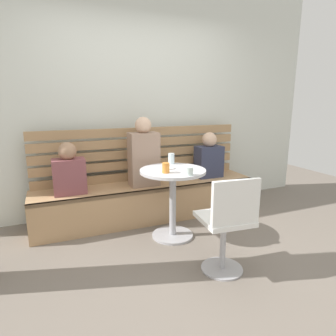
{
  "coord_description": "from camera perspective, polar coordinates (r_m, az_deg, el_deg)",
  "views": [
    {
      "loc": [
        -1.09,
        -2.04,
        1.43
      ],
      "look_at": [
        0.04,
        0.66,
        0.75
      ],
      "focal_mm": 31.07,
      "sensor_mm": 36.0,
      "label": 1
    }
  ],
  "objects": [
    {
      "name": "ground",
      "position": [
        2.72,
        4.94,
        -18.71
      ],
      "size": [
        8.0,
        8.0,
        0.0
      ],
      "primitive_type": "plane",
      "color": "#70665B"
    },
    {
      "name": "back_wall",
      "position": [
        3.84,
        -6.32,
        13.3
      ],
      "size": [
        5.2,
        0.1,
        2.9
      ],
      "primitive_type": "cube",
      "color": "silver",
      "rests_on": "ground"
    },
    {
      "name": "booth_bench",
      "position": [
        3.62,
        -3.84,
        -6.44
      ],
      "size": [
        2.7,
        0.52,
        0.44
      ],
      "color": "tan",
      "rests_on": "ground"
    },
    {
      "name": "booth_backrest",
      "position": [
        3.7,
        -5.18,
        2.86
      ],
      "size": [
        2.65,
        0.04,
        0.66
      ],
      "color": "#A68157",
      "rests_on": "booth_bench"
    },
    {
      "name": "cafe_table",
      "position": [
        3.04,
        0.94,
        -4.36
      ],
      "size": [
        0.68,
        0.68,
        0.74
      ],
      "color": "#ADADB2",
      "rests_on": "ground"
    },
    {
      "name": "white_chair",
      "position": [
        2.45,
        11.65,
        -10.38
      ],
      "size": [
        0.44,
        0.44,
        0.85
      ],
      "color": "#ADADB2",
      "rests_on": "ground"
    },
    {
      "name": "person_adult",
      "position": [
        3.42,
        -4.79,
        2.54
      ],
      "size": [
        0.34,
        0.22,
        0.81
      ],
      "color": "#9E7F6B",
      "rests_on": "booth_bench"
    },
    {
      "name": "person_child_left",
      "position": [
        3.87,
        8.02,
        2.04
      ],
      "size": [
        0.34,
        0.22,
        0.59
      ],
      "color": "#333851",
      "rests_on": "booth_bench"
    },
    {
      "name": "person_child_middle",
      "position": [
        3.31,
        -18.86,
        -0.65
      ],
      "size": [
        0.34,
        0.22,
        0.56
      ],
      "color": "brown",
      "rests_on": "booth_bench"
    },
    {
      "name": "cup_glass_tall",
      "position": [
        3.23,
        0.66,
        1.86
      ],
      "size": [
        0.07,
        0.07,
        0.12
      ],
      "primitive_type": "cylinder",
      "color": "silver",
      "rests_on": "cafe_table"
    },
    {
      "name": "cup_glass_short",
      "position": [
        2.74,
        4.15,
        -0.64
      ],
      "size": [
        0.08,
        0.08,
        0.08
      ],
      "primitive_type": "cylinder",
      "color": "silver",
      "rests_on": "cafe_table"
    },
    {
      "name": "cup_tumbler_orange",
      "position": [
        2.83,
        -0.43,
        0.03
      ],
      "size": [
        0.07,
        0.07,
        0.1
      ],
      "primitive_type": "cylinder",
      "color": "orange",
      "rests_on": "cafe_table"
    },
    {
      "name": "plate_small",
      "position": [
        3.02,
        -0.26,
        0.02
      ],
      "size": [
        0.17,
        0.17,
        0.01
      ],
      "primitive_type": "cylinder",
      "color": "white",
      "rests_on": "cafe_table"
    }
  ]
}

